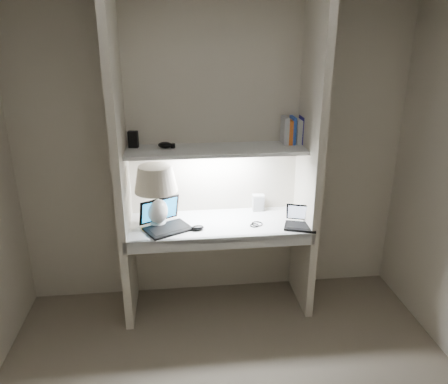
{
  "coord_description": "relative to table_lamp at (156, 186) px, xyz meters",
  "views": [
    {
      "loc": [
        -0.31,
        -1.97,
        2.25
      ],
      "look_at": [
        0.03,
        1.05,
        1.1
      ],
      "focal_mm": 35.0,
      "sensor_mm": 36.0,
      "label": 1
    }
  ],
  "objects": [
    {
      "name": "alcove_panel_right",
      "position": [
        1.21,
        -0.01,
        0.15
      ],
      "size": [
        0.06,
        0.55,
        2.5
      ],
      "primitive_type": "cube",
      "color": "beige",
      "rests_on": "floor"
    },
    {
      "name": "cable_coil",
      "position": [
        0.79,
        -0.08,
        -0.33
      ],
      "size": [
        0.1,
        0.1,
        0.01
      ],
      "primitive_type": "torus",
      "rotation": [
        0.0,
        0.0,
        -0.14
      ],
      "color": "black",
      "rests_on": "desk"
    },
    {
      "name": "sticky_note",
      "position": [
        -0.09,
        -0.06,
        -0.33
      ],
      "size": [
        0.1,
        0.1,
        0.0
      ],
      "primitive_type": "cube",
      "rotation": [
        0.0,
        0.0,
        0.33
      ],
      "color": "gold",
      "rests_on": "desk"
    },
    {
      "name": "back_wall",
      "position": [
        0.48,
        0.26,
        0.15
      ],
      "size": [
        3.2,
        0.01,
        2.5
      ],
      "primitive_type": "cube",
      "color": "beige",
      "rests_on": "floor"
    },
    {
      "name": "desk",
      "position": [
        0.48,
        -0.01,
        -0.35
      ],
      "size": [
        1.4,
        0.55,
        0.04
      ],
      "primitive_type": "cube",
      "color": "white",
      "rests_on": "alcove_panel_left"
    },
    {
      "name": "mouse",
      "position": [
        0.31,
        -0.13,
        -0.31
      ],
      "size": [
        0.11,
        0.08,
        0.04
      ],
      "primitive_type": "ellipsoid",
      "rotation": [
        0.0,
        0.0,
        0.15
      ],
      "color": "black",
      "rests_on": "desk"
    },
    {
      "name": "shelf",
      "position": [
        0.48,
        0.08,
        0.25
      ],
      "size": [
        1.4,
        0.36,
        0.03
      ],
      "primitive_type": "cube",
      "color": "silver",
      "rests_on": "back_wall"
    },
    {
      "name": "strip_light",
      "position": [
        0.48,
        0.08,
        0.23
      ],
      "size": [
        0.6,
        0.04,
        0.02
      ],
      "primitive_type": "cube",
      "color": "white",
      "rests_on": "shelf"
    },
    {
      "name": "speaker",
      "position": [
        0.85,
        0.21,
        -0.26
      ],
      "size": [
        0.1,
        0.07,
        0.14
      ],
      "primitive_type": "cube",
      "rotation": [
        0.0,
        0.0,
        -0.04
      ],
      "color": "silver",
      "rests_on": "desk"
    },
    {
      "name": "shelf_box",
      "position": [
        -0.16,
        0.18,
        0.33
      ],
      "size": [
        0.08,
        0.06,
        0.13
      ],
      "primitive_type": "cube",
      "rotation": [
        0.0,
        0.0,
        -0.13
      ],
      "color": "black",
      "rests_on": "shelf"
    },
    {
      "name": "laptop_netbook",
      "position": [
        1.13,
        -0.14,
        -0.29
      ],
      "size": [
        0.3,
        0.28,
        0.16
      ],
      "rotation": [
        0.0,
        0.0,
        -0.33
      ],
      "color": "black",
      "rests_on": "desk"
    },
    {
      "name": "laptop_main",
      "position": [
        0.05,
        -0.06,
        -0.28
      ],
      "size": [
        0.43,
        0.41,
        0.23
      ],
      "rotation": [
        0.0,
        0.0,
        0.48
      ],
      "color": "black",
      "rests_on": "desk"
    },
    {
      "name": "desk_apron",
      "position": [
        0.48,
        -0.27,
        -0.38
      ],
      "size": [
        1.46,
        0.03,
        0.1
      ],
      "primitive_type": "cube",
      "color": "silver",
      "rests_on": "desk"
    },
    {
      "name": "table_lamp",
      "position": [
        0.0,
        0.0,
        0.0
      ],
      "size": [
        0.34,
        0.34,
        0.49
      ],
      "color": "white",
      "rests_on": "desk"
    },
    {
      "name": "alcove_panel_left",
      "position": [
        -0.25,
        -0.01,
        0.15
      ],
      "size": [
        0.06,
        0.55,
        2.5
      ],
      "primitive_type": "cube",
      "color": "beige",
      "rests_on": "floor"
    },
    {
      "name": "book_row",
      "position": [
        1.12,
        0.17,
        0.37
      ],
      "size": [
        0.21,
        0.14,
        0.22
      ],
      "color": "#BBBBBB",
      "rests_on": "shelf"
    },
    {
      "name": "shelf_gadget",
      "position": [
        0.08,
        0.13,
        0.29
      ],
      "size": [
        0.13,
        0.1,
        0.05
      ],
      "primitive_type": "ellipsoid",
      "rotation": [
        0.0,
        0.0,
        -0.25
      ],
      "color": "black",
      "rests_on": "shelf"
    }
  ]
}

